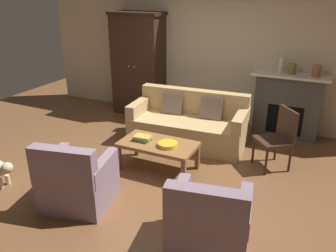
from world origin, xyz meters
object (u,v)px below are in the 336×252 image
(mantel_vase_cream, at_px, (282,65))
(armchair_near_left, at_px, (77,182))
(fruit_bowl, at_px, (168,145))
(couch, at_px, (189,125))
(coffee_table, at_px, (158,146))
(book_stack, at_px, (142,138))
(mantel_vase_bronze, at_px, (292,69))
(armoire, at_px, (138,64))
(fireplace, at_px, (287,105))
(side_chair_wooden, at_px, (279,135))
(mantel_vase_terracotta, at_px, (317,71))
(armchair_near_right, at_px, (209,224))

(mantel_vase_cream, distance_m, armchair_near_left, 3.86)
(mantel_vase_cream, bearing_deg, fruit_bowl, -117.78)
(couch, height_order, fruit_bowl, couch)
(coffee_table, bearing_deg, book_stack, -174.41)
(fruit_bowl, xyz_separation_m, mantel_vase_bronze, (1.30, 2.13, 0.76))
(armoire, height_order, book_stack, armoire)
(fireplace, xyz_separation_m, side_chair_wooden, (0.07, -1.28, -0.06))
(couch, relative_size, coffee_table, 1.79)
(armchair_near_left, bearing_deg, mantel_vase_terracotta, 54.56)
(mantel_vase_cream, height_order, mantel_vase_terracotta, mantel_vase_cream)
(mantel_vase_cream, relative_size, armchair_near_left, 0.30)
(fireplace, distance_m, mantel_vase_cream, 0.71)
(armoire, xyz_separation_m, armchair_near_right, (2.69, -3.31, -0.71))
(armoire, bearing_deg, mantel_vase_terracotta, 1.03)
(armchair_near_right, bearing_deg, armchair_near_left, 177.44)
(coffee_table, relative_size, mantel_vase_terracotta, 6.05)
(coffee_table, relative_size, side_chair_wooden, 1.22)
(book_stack, relative_size, armchair_near_left, 0.29)
(fruit_bowl, height_order, mantel_vase_cream, mantel_vase_cream)
(couch, relative_size, side_chair_wooden, 2.19)
(book_stack, bearing_deg, coffee_table, 5.59)
(couch, bearing_deg, armchair_near_right, -63.25)
(armoire, xyz_separation_m, mantel_vase_bronze, (2.95, 0.06, 0.18))
(mantel_vase_bronze, height_order, armchair_near_left, mantel_vase_bronze)
(mantel_vase_terracotta, height_order, side_chair_wooden, mantel_vase_terracotta)
(fruit_bowl, bearing_deg, mantel_vase_bronze, 58.56)
(fireplace, bearing_deg, fruit_bowl, -121.22)
(mantel_vase_bronze, distance_m, armchair_near_right, 3.50)
(mantel_vase_cream, relative_size, mantel_vase_terracotta, 1.49)
(book_stack, distance_m, mantel_vase_terracotta, 3.07)
(couch, relative_size, armchair_near_left, 2.15)
(armoire, height_order, coffee_table, armoire)
(armoire, relative_size, book_stack, 7.83)
(coffee_table, xyz_separation_m, fruit_bowl, (0.17, -0.04, 0.08))
(armchair_near_left, bearing_deg, book_stack, 78.36)
(book_stack, bearing_deg, mantel_vase_bronze, 50.82)
(couch, height_order, mantel_vase_terracotta, mantel_vase_terracotta)
(mantel_vase_terracotta, distance_m, armchair_near_right, 3.54)
(couch, distance_m, mantel_vase_terracotta, 2.27)
(armchair_near_right, bearing_deg, mantel_vase_bronze, 85.62)
(coffee_table, xyz_separation_m, book_stack, (-0.24, -0.02, 0.09))
(mantel_vase_bronze, height_order, mantel_vase_terracotta, mantel_vase_terracotta)
(armoire, distance_m, side_chair_wooden, 3.29)
(coffee_table, bearing_deg, fruit_bowl, -14.48)
(coffee_table, bearing_deg, armchair_near_right, -46.47)
(book_stack, xyz_separation_m, armchair_near_right, (1.46, -1.26, -0.14))
(armoire, bearing_deg, couch, -32.54)
(fruit_bowl, distance_m, mantel_vase_bronze, 2.61)
(fruit_bowl, bearing_deg, side_chair_wooden, 32.29)
(mantel_vase_bronze, bearing_deg, fruit_bowl, -121.44)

